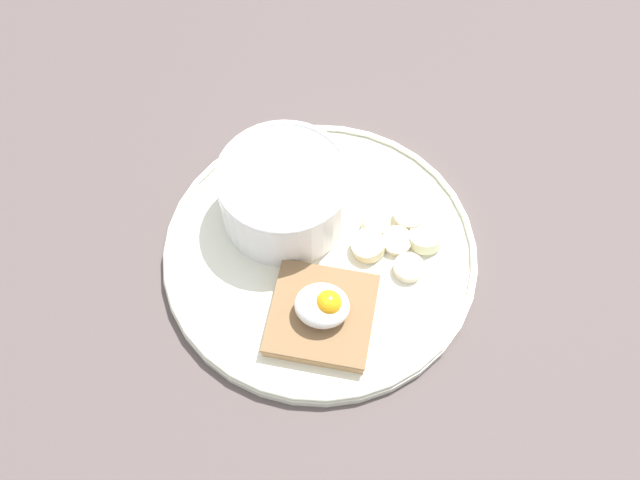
{
  "coord_description": "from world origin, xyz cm",
  "views": [
    {
      "loc": [
        5.32,
        -33.07,
        63.56
      ],
      "look_at": [
        0.0,
        0.0,
        5.0
      ],
      "focal_mm": 40.0,
      "sensor_mm": 36.0,
      "label": 1
    }
  ],
  "objects_px": {
    "oatmeal_bowl": "(285,193)",
    "banana_slice_front": "(397,241)",
    "banana_slice_back": "(375,225)",
    "banana_slice_outer": "(410,216)",
    "banana_slice_left": "(426,238)",
    "poached_egg": "(323,305)",
    "toast_slice": "(322,315)",
    "banana_slice_right": "(368,246)",
    "banana_slice_inner": "(408,268)"
  },
  "relations": [
    {
      "from": "banana_slice_left",
      "to": "banana_slice_right",
      "type": "distance_m",
      "value": 0.06
    },
    {
      "from": "banana_slice_inner",
      "to": "poached_egg",
      "type": "bearing_deg",
      "value": -139.25
    },
    {
      "from": "oatmeal_bowl",
      "to": "banana_slice_back",
      "type": "bearing_deg",
      "value": -2.98
    },
    {
      "from": "banana_slice_back",
      "to": "banana_slice_outer",
      "type": "height_order",
      "value": "banana_slice_outer"
    },
    {
      "from": "oatmeal_bowl",
      "to": "toast_slice",
      "type": "xyz_separation_m",
      "value": [
        0.05,
        -0.11,
        -0.03
      ]
    },
    {
      "from": "banana_slice_right",
      "to": "banana_slice_outer",
      "type": "distance_m",
      "value": 0.05
    },
    {
      "from": "oatmeal_bowl",
      "to": "poached_egg",
      "type": "height_order",
      "value": "oatmeal_bowl"
    },
    {
      "from": "oatmeal_bowl",
      "to": "banana_slice_back",
      "type": "distance_m",
      "value": 0.09
    },
    {
      "from": "oatmeal_bowl",
      "to": "banana_slice_outer",
      "type": "distance_m",
      "value": 0.13
    },
    {
      "from": "oatmeal_bowl",
      "to": "banana_slice_right",
      "type": "height_order",
      "value": "oatmeal_bowl"
    },
    {
      "from": "banana_slice_right",
      "to": "oatmeal_bowl",
      "type": "bearing_deg",
      "value": 160.71
    },
    {
      "from": "poached_egg",
      "to": "toast_slice",
      "type": "bearing_deg",
      "value": 175.99
    },
    {
      "from": "banana_slice_front",
      "to": "banana_slice_inner",
      "type": "distance_m",
      "value": 0.03
    },
    {
      "from": "banana_slice_front",
      "to": "oatmeal_bowl",
      "type": "bearing_deg",
      "value": 170.13
    },
    {
      "from": "oatmeal_bowl",
      "to": "banana_slice_left",
      "type": "height_order",
      "value": "oatmeal_bowl"
    },
    {
      "from": "poached_egg",
      "to": "banana_slice_right",
      "type": "xyz_separation_m",
      "value": [
        0.03,
        0.08,
        -0.02
      ]
    },
    {
      "from": "oatmeal_bowl",
      "to": "banana_slice_front",
      "type": "xyz_separation_m",
      "value": [
        0.11,
        -0.02,
        -0.03
      ]
    },
    {
      "from": "banana_slice_front",
      "to": "banana_slice_outer",
      "type": "bearing_deg",
      "value": 70.89
    },
    {
      "from": "toast_slice",
      "to": "banana_slice_outer",
      "type": "distance_m",
      "value": 0.14
    },
    {
      "from": "oatmeal_bowl",
      "to": "banana_slice_front",
      "type": "bearing_deg",
      "value": -9.87
    },
    {
      "from": "banana_slice_right",
      "to": "banana_slice_outer",
      "type": "xyz_separation_m",
      "value": [
        0.04,
        0.04,
        0.0
      ]
    },
    {
      "from": "banana_slice_front",
      "to": "banana_slice_outer",
      "type": "relative_size",
      "value": 0.82
    },
    {
      "from": "banana_slice_front",
      "to": "banana_slice_inner",
      "type": "xyz_separation_m",
      "value": [
        0.01,
        -0.03,
        -0.0
      ]
    },
    {
      "from": "banana_slice_left",
      "to": "banana_slice_inner",
      "type": "xyz_separation_m",
      "value": [
        -0.01,
        -0.03,
        -0.0
      ]
    },
    {
      "from": "banana_slice_inner",
      "to": "banana_slice_left",
      "type": "bearing_deg",
      "value": 68.77
    },
    {
      "from": "banana_slice_inner",
      "to": "banana_slice_back",
      "type": "bearing_deg",
      "value": 131.23
    },
    {
      "from": "banana_slice_left",
      "to": "banana_slice_back",
      "type": "bearing_deg",
      "value": 170.46
    },
    {
      "from": "poached_egg",
      "to": "banana_slice_right",
      "type": "relative_size",
      "value": 1.2
    },
    {
      "from": "toast_slice",
      "to": "banana_slice_left",
      "type": "relative_size",
      "value": 2.18
    },
    {
      "from": "banana_slice_outer",
      "to": "banana_slice_front",
      "type": "bearing_deg",
      "value": -109.11
    },
    {
      "from": "banana_slice_right",
      "to": "banana_slice_front",
      "type": "bearing_deg",
      "value": 21.65
    },
    {
      "from": "banana_slice_inner",
      "to": "banana_slice_outer",
      "type": "distance_m",
      "value": 0.06
    },
    {
      "from": "oatmeal_bowl",
      "to": "banana_slice_inner",
      "type": "bearing_deg",
      "value": -20.16
    },
    {
      "from": "toast_slice",
      "to": "poached_egg",
      "type": "bearing_deg",
      "value": -4.01
    },
    {
      "from": "banana_slice_outer",
      "to": "toast_slice",
      "type": "bearing_deg",
      "value": -120.3
    },
    {
      "from": "toast_slice",
      "to": "banana_slice_outer",
      "type": "bearing_deg",
      "value": 59.7
    },
    {
      "from": "poached_egg",
      "to": "banana_slice_inner",
      "type": "height_order",
      "value": "poached_egg"
    },
    {
      "from": "poached_egg",
      "to": "banana_slice_front",
      "type": "distance_m",
      "value": 0.11
    },
    {
      "from": "poached_egg",
      "to": "banana_slice_back",
      "type": "height_order",
      "value": "poached_egg"
    },
    {
      "from": "oatmeal_bowl",
      "to": "banana_slice_outer",
      "type": "xyz_separation_m",
      "value": [
        0.12,
        0.01,
        -0.03
      ]
    },
    {
      "from": "toast_slice",
      "to": "banana_slice_front",
      "type": "relative_size",
      "value": 2.78
    },
    {
      "from": "banana_slice_left",
      "to": "toast_slice",
      "type": "bearing_deg",
      "value": -132.05
    },
    {
      "from": "toast_slice",
      "to": "banana_slice_inner",
      "type": "relative_size",
      "value": 2.39
    },
    {
      "from": "banana_slice_front",
      "to": "banana_slice_inner",
      "type": "height_order",
      "value": "banana_slice_front"
    },
    {
      "from": "toast_slice",
      "to": "banana_slice_back",
      "type": "distance_m",
      "value": 0.11
    },
    {
      "from": "banana_slice_right",
      "to": "banana_slice_outer",
      "type": "height_order",
      "value": "same"
    },
    {
      "from": "oatmeal_bowl",
      "to": "banana_slice_inner",
      "type": "distance_m",
      "value": 0.14
    },
    {
      "from": "banana_slice_front",
      "to": "banana_slice_back",
      "type": "bearing_deg",
      "value": 146.54
    },
    {
      "from": "banana_slice_outer",
      "to": "banana_slice_inner",
      "type": "bearing_deg",
      "value": -86.04
    },
    {
      "from": "toast_slice",
      "to": "banana_slice_front",
      "type": "bearing_deg",
      "value": 56.44
    }
  ]
}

